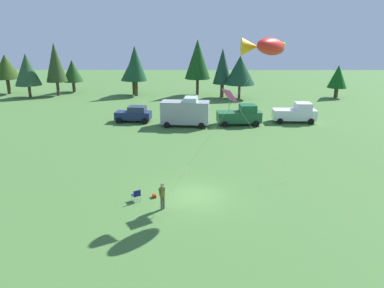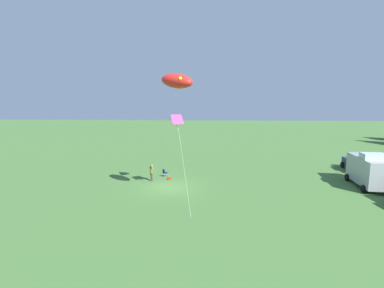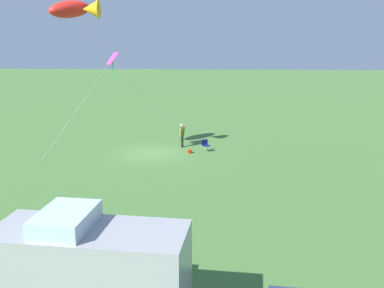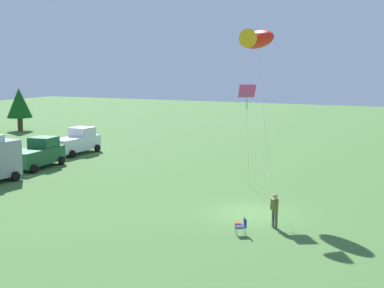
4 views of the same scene
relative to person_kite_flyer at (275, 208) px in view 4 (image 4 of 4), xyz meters
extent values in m
plane|color=#436E33|center=(1.99, 1.94, -1.02)|extent=(160.00, 160.00, 0.00)
cylinder|color=#4B503F|center=(-0.05, -0.10, -0.60)|extent=(0.14, 0.14, 0.85)
cylinder|color=#4B503F|center=(0.06, 0.09, -0.60)|extent=(0.14, 0.14, 0.85)
cylinder|color=#61692A|center=(0.00, 0.00, 0.14)|extent=(0.46, 0.46, 0.62)
sphere|color=tan|center=(0.00, 0.00, 0.60)|extent=(0.24, 0.24, 0.24)
cylinder|color=#61692A|center=(-0.15, -0.15, 0.17)|extent=(0.17, 0.21, 0.56)
cylinder|color=#61692A|center=(0.05, 0.20, 0.17)|extent=(0.15, 0.17, 0.56)
cube|color=navy|center=(-1.81, 1.15, -0.60)|extent=(0.66, 0.66, 0.04)
cube|color=navy|center=(-1.70, 0.96, -0.40)|extent=(0.43, 0.29, 0.40)
cylinder|color=#A5A8AD|center=(-2.10, 1.22, -0.81)|extent=(0.03, 0.03, 0.42)
cylinder|color=#A5A8AD|center=(-1.74, 1.44, -0.81)|extent=(0.03, 0.03, 0.42)
cylinder|color=#A5A8AD|center=(-1.88, 0.86, -0.81)|extent=(0.03, 0.03, 0.42)
cylinder|color=#A5A8AD|center=(-1.52, 1.08, -0.81)|extent=(0.03, 0.03, 0.42)
cube|color=#B92106|center=(-0.70, 1.68, -0.91)|extent=(0.31, 0.38, 0.22)
cylinder|color=black|center=(2.72, 19.46, -0.68)|extent=(0.70, 0.28, 0.68)
cube|color=#1F5730|center=(7.10, 21.39, -0.08)|extent=(5.15, 2.42, 1.20)
cube|color=#185630|center=(8.09, 21.48, 0.92)|extent=(1.95, 1.99, 0.80)
cylinder|color=black|center=(8.80, 22.63, -0.68)|extent=(0.70, 0.28, 0.68)
cylinder|color=black|center=(8.98, 20.46, -0.68)|extent=(0.70, 0.28, 0.68)
cylinder|color=black|center=(5.21, 22.32, -0.68)|extent=(0.70, 0.28, 0.68)
cylinder|color=black|center=(5.39, 20.15, -0.68)|extent=(0.70, 0.28, 0.68)
cube|color=white|center=(13.80, 22.71, -0.08)|extent=(5.06, 2.16, 1.20)
cube|color=white|center=(14.80, 22.68, 0.92)|extent=(1.86, 1.90, 0.80)
cylinder|color=black|center=(15.63, 23.74, -0.68)|extent=(0.69, 0.24, 0.68)
cylinder|color=black|center=(15.56, 21.56, -0.68)|extent=(0.69, 0.24, 0.68)
cylinder|color=black|center=(12.04, 23.86, -0.68)|extent=(0.69, 0.24, 0.68)
cylinder|color=black|center=(11.96, 21.68, -0.68)|extent=(0.69, 0.24, 0.68)
cylinder|color=#493B27|center=(24.83, 39.41, -0.21)|extent=(0.62, 0.62, 1.61)
cone|color=#104D14|center=(24.83, 39.41, 2.39)|extent=(3.06, 3.06, 3.59)
ellipsoid|color=red|center=(6.73, 3.26, 8.59)|extent=(2.85, 3.18, 1.39)
cone|color=#F7AD17|center=(5.40, 3.26, 8.59)|extent=(1.03, 1.12, 1.12)
sphere|color=yellow|center=(7.54, 3.60, 8.71)|extent=(0.27, 0.27, 0.27)
cylinder|color=silver|center=(3.23, 1.62, 3.78)|extent=(7.01, 3.28, 9.61)
cylinder|color=#4C3823|center=(-0.26, -0.01, -1.02)|extent=(0.04, 0.04, 0.01)
cube|color=#DE3997|center=(4.21, 3.02, 5.56)|extent=(1.00, 1.14, 0.78)
cylinder|color=green|center=(4.21, 3.02, 4.98)|extent=(0.04, 0.04, 0.96)
cylinder|color=silver|center=(6.55, 3.72, 2.27)|extent=(4.71, 1.40, 6.58)
cylinder|color=#4C3823|center=(8.90, 4.41, -1.02)|extent=(0.04, 0.04, 0.01)
camera|label=1|loc=(1.95, -20.88, 9.64)|focal=35.00mm
camera|label=2|loc=(29.05, 5.44, 7.47)|focal=28.00mm
camera|label=3|loc=(-2.59, 32.02, 6.98)|focal=42.00mm
camera|label=4|loc=(-25.18, -7.19, 7.13)|focal=50.00mm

